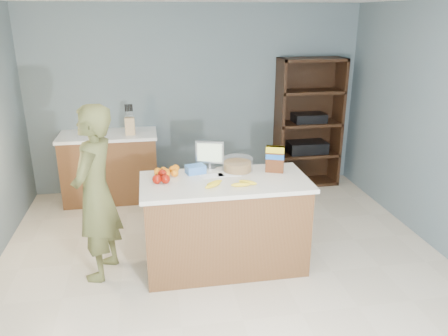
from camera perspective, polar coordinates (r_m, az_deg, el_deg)
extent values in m
cube|color=beige|center=(4.20, 0.85, -14.59)|extent=(4.50, 5.00, 0.02)
cube|color=slate|center=(6.06, -3.53, 8.92)|extent=(4.50, 0.02, 2.50)
cube|color=brown|center=(4.24, 0.12, -7.52)|extent=(1.50, 0.70, 0.86)
cube|color=silver|center=(4.05, 0.12, -1.83)|extent=(1.56, 0.76, 0.04)
cube|color=black|center=(4.42, 0.11, -11.91)|extent=(1.46, 0.66, 0.10)
cube|color=brown|center=(5.96, -14.57, -0.01)|extent=(1.20, 0.60, 0.86)
cube|color=white|center=(5.83, -14.94, 4.17)|extent=(1.24, 0.62, 0.04)
cube|color=black|center=(6.46, 10.42, 6.14)|extent=(0.90, 0.04, 1.80)
cube|color=black|center=(6.16, 7.21, 5.66)|extent=(0.04, 0.40, 1.80)
cube|color=black|center=(6.46, 14.56, 5.83)|extent=(0.04, 0.40, 1.80)
cube|color=black|center=(6.56, 10.48, -1.73)|extent=(0.90, 0.40, 0.04)
cube|color=black|center=(6.42, 10.72, 1.85)|extent=(0.90, 0.40, 0.04)
cube|color=black|center=(6.30, 10.97, 5.76)|extent=(0.90, 0.40, 0.04)
cube|color=black|center=(6.21, 11.24, 9.79)|extent=(0.90, 0.40, 0.04)
cube|color=black|center=(6.16, 11.50, 13.74)|extent=(0.90, 0.40, 0.04)
cube|color=black|center=(6.39, 10.77, 2.71)|extent=(0.55, 0.32, 0.16)
cube|color=black|center=(6.28, 11.02, 6.47)|extent=(0.45, 0.30, 0.12)
imported|color=brown|center=(4.11, -16.40, -3.26)|extent=(0.55, 0.69, 1.64)
cube|color=tan|center=(5.69, -12.18, 5.38)|extent=(0.12, 0.10, 0.22)
cylinder|color=black|center=(5.66, -12.70, 6.87)|extent=(0.02, 0.02, 0.09)
cylinder|color=black|center=(5.66, -12.50, 6.89)|extent=(0.02, 0.02, 0.09)
cylinder|color=black|center=(5.66, -12.29, 6.90)|extent=(0.02, 0.02, 0.09)
cylinder|color=black|center=(5.66, -12.09, 6.91)|extent=(0.02, 0.02, 0.09)
cylinder|color=black|center=(5.66, -11.89, 6.92)|extent=(0.02, 0.02, 0.09)
cube|color=white|center=(4.14, -1.54, -1.03)|extent=(0.24, 0.16, 0.00)
cube|color=white|center=(4.17, 0.74, -0.89)|extent=(0.23, 0.13, 0.00)
ellipsoid|color=yellow|center=(3.92, -1.25, -1.94)|extent=(0.17, 0.13, 0.04)
ellipsoid|color=yellow|center=(3.87, -1.49, -2.27)|extent=(0.17, 0.13, 0.04)
ellipsoid|color=yellow|center=(3.94, 3.13, -1.88)|extent=(0.17, 0.13, 0.04)
ellipsoid|color=yellow|center=(3.88, 2.21, -2.18)|extent=(0.18, 0.04, 0.04)
sphere|color=#8F1206|center=(4.11, -8.03, -0.77)|extent=(0.09, 0.09, 0.09)
sphere|color=#8F1206|center=(3.98, -7.65, -1.45)|extent=(0.09, 0.09, 0.09)
sphere|color=#8F1206|center=(3.99, -8.76, -1.46)|extent=(0.09, 0.09, 0.09)
sphere|color=orange|center=(4.16, -8.62, -0.64)|extent=(0.07, 0.07, 0.07)
sphere|color=orange|center=(4.22, -7.91, -0.34)|extent=(0.07, 0.07, 0.07)
sphere|color=orange|center=(4.17, -7.54, -0.55)|extent=(0.07, 0.07, 0.07)
sphere|color=orange|center=(4.23, -6.72, -0.21)|extent=(0.07, 0.07, 0.07)
sphere|color=orange|center=(4.21, -8.64, -0.44)|extent=(0.07, 0.07, 0.07)
sphere|color=orange|center=(4.13, -7.52, -0.75)|extent=(0.07, 0.07, 0.07)
sphere|color=orange|center=(4.27, -6.33, -0.03)|extent=(0.07, 0.07, 0.07)
sphere|color=orange|center=(4.16, -7.82, -0.61)|extent=(0.07, 0.07, 0.07)
sphere|color=orange|center=(4.14, -6.45, -0.66)|extent=(0.07, 0.07, 0.07)
cube|color=blue|center=(4.21, -3.75, -0.17)|extent=(0.20, 0.16, 0.08)
cylinder|color=#267219|center=(4.27, 1.77, 0.23)|extent=(0.27, 0.27, 0.09)
cylinder|color=white|center=(4.27, 1.77, 0.48)|extent=(0.30, 0.30, 0.13)
cylinder|color=silver|center=(4.34, -1.85, 0.00)|extent=(0.12, 0.12, 0.01)
cylinder|color=silver|center=(4.33, -1.85, 0.39)|extent=(0.02, 0.02, 0.05)
cube|color=silver|center=(4.29, -1.87, 2.09)|extent=(0.28, 0.12, 0.22)
cube|color=yellow|center=(4.27, -1.91, 2.01)|extent=(0.23, 0.08, 0.18)
cube|color=#592B14|center=(4.23, 6.66, 1.13)|extent=(0.18, 0.12, 0.26)
cube|color=yellow|center=(4.20, 6.71, 2.43)|extent=(0.19, 0.12, 0.06)
cube|color=blue|center=(4.22, 6.68, 1.52)|extent=(0.19, 0.12, 0.05)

